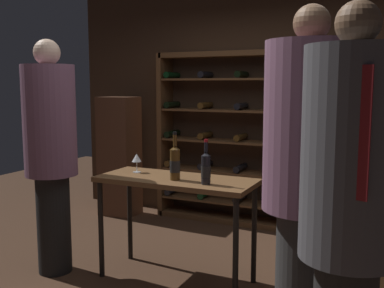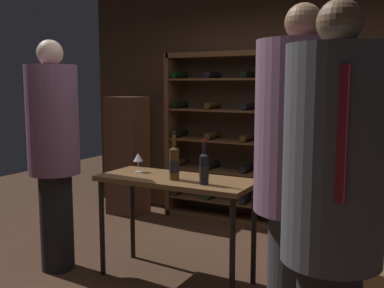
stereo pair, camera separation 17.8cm
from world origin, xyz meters
TOP-DOWN VIEW (x-y plane):
  - back_wall at (0.00, 2.07)m, footprint 5.01×0.10m
  - wine_rack at (0.19, 1.86)m, footprint 2.94×0.32m
  - tasting_table at (-0.19, 0.14)m, footprint 1.30×0.54m
  - person_bystander_dark_jacket at (1.27, -1.03)m, footprint 0.43×0.44m
  - person_guest_plum_blouse at (0.97, -0.45)m, footprint 0.52×0.51m
  - person_host_in_suit at (-1.23, -0.16)m, footprint 0.44×0.44m
  - display_cabinet at (-1.72, 1.56)m, footprint 0.44×0.36m
  - wine_bottle_amber_reserve at (-0.16, 0.07)m, footprint 0.08×0.08m
  - wine_bottle_gold_foil at (0.12, 0.03)m, footprint 0.07×0.07m
  - wine_glass_stemmed_center at (-0.61, 0.21)m, footprint 0.08×0.08m

SIDE VIEW (x-z plane):
  - display_cabinet at x=-1.72m, z-range 0.00..1.47m
  - tasting_table at x=-0.19m, z-range 0.33..1.20m
  - wine_glass_stemmed_center at x=-0.61m, z-range 0.90..1.07m
  - wine_bottle_gold_foil at x=0.12m, z-range 0.82..1.16m
  - wine_rack at x=0.19m, z-range 0.00..1.99m
  - wine_bottle_amber_reserve at x=-0.16m, z-range 0.81..1.20m
  - person_bystander_dark_jacket at x=1.27m, z-range 0.11..2.08m
  - person_host_in_suit at x=-1.23m, z-range 0.11..2.10m
  - person_guest_plum_blouse at x=0.97m, z-range 0.11..2.17m
  - back_wall at x=0.00m, z-range 0.00..2.92m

